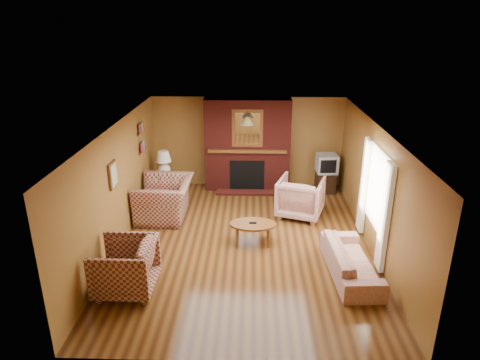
{
  "coord_description": "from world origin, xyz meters",
  "views": [
    {
      "loc": [
        0.13,
        -7.71,
        4.3
      ],
      "look_at": [
        -0.12,
        0.6,
        1.13
      ],
      "focal_mm": 32.0,
      "sensor_mm": 36.0,
      "label": 1
    }
  ],
  "objects_px": {
    "floral_armchair": "(301,197)",
    "tv_stand": "(325,182)",
    "fireplace": "(247,146)",
    "floral_sofa": "(351,261)",
    "plaid_loveseat": "(165,199)",
    "plaid_armchair": "(125,267)",
    "side_table": "(165,185)",
    "coffee_table": "(253,226)",
    "crt_tv": "(327,163)",
    "table_lamp": "(164,162)"
  },
  "relations": [
    {
      "from": "coffee_table",
      "to": "crt_tv",
      "type": "height_order",
      "value": "crt_tv"
    },
    {
      "from": "floral_armchair",
      "to": "tv_stand",
      "type": "distance_m",
      "value": 1.69
    },
    {
      "from": "table_lamp",
      "to": "tv_stand",
      "type": "distance_m",
      "value": 4.21
    },
    {
      "from": "table_lamp",
      "to": "coffee_table",
      "type": "bearing_deg",
      "value": -47.52
    },
    {
      "from": "floral_sofa",
      "to": "plaid_armchair",
      "type": "bearing_deg",
      "value": 95.45
    },
    {
      "from": "fireplace",
      "to": "crt_tv",
      "type": "relative_size",
      "value": 4.41
    },
    {
      "from": "floral_sofa",
      "to": "floral_armchair",
      "type": "relative_size",
      "value": 1.84
    },
    {
      "from": "tv_stand",
      "to": "crt_tv",
      "type": "distance_m",
      "value": 0.51
    },
    {
      "from": "fireplace",
      "to": "floral_sofa",
      "type": "relative_size",
      "value": 1.31
    },
    {
      "from": "fireplace",
      "to": "plaid_armchair",
      "type": "xyz_separation_m",
      "value": [
        -1.95,
        -4.68,
        -0.73
      ]
    },
    {
      "from": "table_lamp",
      "to": "tv_stand",
      "type": "height_order",
      "value": "table_lamp"
    },
    {
      "from": "fireplace",
      "to": "floral_armchair",
      "type": "distance_m",
      "value": 2.2
    },
    {
      "from": "side_table",
      "to": "floral_armchair",
      "type": "bearing_deg",
      "value": -18.65
    },
    {
      "from": "coffee_table",
      "to": "side_table",
      "type": "height_order",
      "value": "side_table"
    },
    {
      "from": "floral_sofa",
      "to": "plaid_loveseat",
      "type": "bearing_deg",
      "value": 55.64
    },
    {
      "from": "plaid_loveseat",
      "to": "floral_sofa",
      "type": "relative_size",
      "value": 0.74
    },
    {
      "from": "floral_armchair",
      "to": "crt_tv",
      "type": "relative_size",
      "value": 1.83
    },
    {
      "from": "floral_armchair",
      "to": "tv_stand",
      "type": "relative_size",
      "value": 1.83
    },
    {
      "from": "plaid_armchair",
      "to": "table_lamp",
      "type": "height_order",
      "value": "table_lamp"
    },
    {
      "from": "fireplace",
      "to": "coffee_table",
      "type": "xyz_separation_m",
      "value": [
        0.16,
        -3.0,
        -0.79
      ]
    },
    {
      "from": "fireplace",
      "to": "side_table",
      "type": "distance_m",
      "value": 2.35
    },
    {
      "from": "plaid_loveseat",
      "to": "tv_stand",
      "type": "height_order",
      "value": "plaid_loveseat"
    },
    {
      "from": "plaid_armchair",
      "to": "floral_armchair",
      "type": "bearing_deg",
      "value": 133.8
    },
    {
      "from": "fireplace",
      "to": "table_lamp",
      "type": "height_order",
      "value": "fireplace"
    },
    {
      "from": "floral_sofa",
      "to": "table_lamp",
      "type": "relative_size",
      "value": 2.88
    },
    {
      "from": "fireplace",
      "to": "side_table",
      "type": "bearing_deg",
      "value": -165.71
    },
    {
      "from": "fireplace",
      "to": "coffee_table",
      "type": "relative_size",
      "value": 2.57
    },
    {
      "from": "floral_armchair",
      "to": "tv_stand",
      "type": "height_order",
      "value": "floral_armchair"
    },
    {
      "from": "crt_tv",
      "to": "tv_stand",
      "type": "bearing_deg",
      "value": 90.0
    },
    {
      "from": "plaid_armchair",
      "to": "floral_armchair",
      "type": "relative_size",
      "value": 0.99
    },
    {
      "from": "floral_armchair",
      "to": "table_lamp",
      "type": "relative_size",
      "value": 1.56
    },
    {
      "from": "floral_sofa",
      "to": "table_lamp",
      "type": "distance_m",
      "value": 5.38
    },
    {
      "from": "floral_sofa",
      "to": "crt_tv",
      "type": "relative_size",
      "value": 3.37
    },
    {
      "from": "fireplace",
      "to": "plaid_armchair",
      "type": "distance_m",
      "value": 5.12
    },
    {
      "from": "plaid_armchair",
      "to": "tv_stand",
      "type": "relative_size",
      "value": 1.81
    },
    {
      "from": "plaid_loveseat",
      "to": "plaid_armchair",
      "type": "bearing_deg",
      "value": -1.22
    },
    {
      "from": "side_table",
      "to": "tv_stand",
      "type": "xyz_separation_m",
      "value": [
        4.15,
        0.35,
        0.0
      ]
    },
    {
      "from": "floral_sofa",
      "to": "coffee_table",
      "type": "bearing_deg",
      "value": 54.87
    },
    {
      "from": "floral_sofa",
      "to": "tv_stand",
      "type": "relative_size",
      "value": 3.37
    },
    {
      "from": "floral_armchair",
      "to": "tv_stand",
      "type": "xyz_separation_m",
      "value": [
        0.81,
        1.48,
        -0.18
      ]
    },
    {
      "from": "tv_stand",
      "to": "fireplace",
      "type": "bearing_deg",
      "value": 175.47
    },
    {
      "from": "plaid_loveseat",
      "to": "plaid_armchair",
      "type": "height_order",
      "value": "plaid_armchair"
    },
    {
      "from": "coffee_table",
      "to": "tv_stand",
      "type": "xyz_separation_m",
      "value": [
        1.89,
        2.81,
        -0.12
      ]
    },
    {
      "from": "side_table",
      "to": "tv_stand",
      "type": "bearing_deg",
      "value": 4.82
    },
    {
      "from": "plaid_loveseat",
      "to": "coffee_table",
      "type": "bearing_deg",
      "value": 60.6
    },
    {
      "from": "plaid_loveseat",
      "to": "plaid_armchair",
      "type": "xyz_separation_m",
      "value": [
        -0.1,
        -2.85,
        0.01
      ]
    },
    {
      "from": "table_lamp",
      "to": "crt_tv",
      "type": "xyz_separation_m",
      "value": [
        4.15,
        0.34,
        -0.11
      ]
    },
    {
      "from": "side_table",
      "to": "plaid_armchair",
      "type": "bearing_deg",
      "value": -87.93
    },
    {
      "from": "coffee_table",
      "to": "table_lamp",
      "type": "xyz_separation_m",
      "value": [
        -2.26,
        2.46,
        0.51
      ]
    },
    {
      "from": "floral_armchair",
      "to": "side_table",
      "type": "xyz_separation_m",
      "value": [
        -3.34,
        1.13,
        -0.18
      ]
    }
  ]
}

